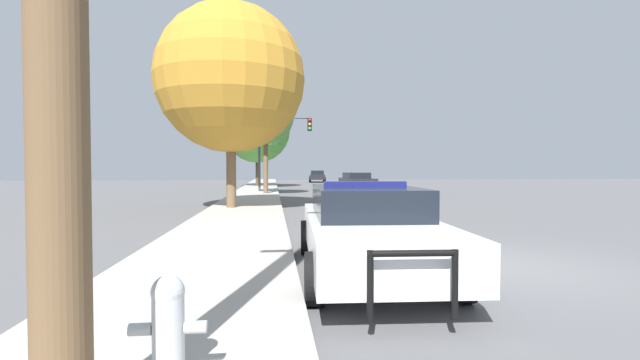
% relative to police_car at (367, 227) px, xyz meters
% --- Properties ---
extents(ground_plane, '(110.00, 110.00, 0.00)m').
position_rel_police_car_xyz_m(ground_plane, '(2.43, 0.16, -0.76)').
color(ground_plane, '#565659').
extents(sidewalk_left, '(3.00, 110.00, 0.13)m').
position_rel_police_car_xyz_m(sidewalk_left, '(-2.67, 0.16, -0.70)').
color(sidewalk_left, '#A3A099').
rests_on(sidewalk_left, ground_plane).
extents(police_car, '(2.34, 5.43, 1.51)m').
position_rel_police_car_xyz_m(police_car, '(0.00, 0.00, 0.00)').
color(police_car, white).
rests_on(police_car, ground_plane).
extents(fire_hydrant, '(0.58, 0.25, 0.79)m').
position_rel_police_car_xyz_m(fire_hydrant, '(-2.36, -3.60, -0.21)').
color(fire_hydrant, '#B7BCC1').
rests_on(fire_hydrant, sidewalk_left).
extents(traffic_light, '(3.75, 0.35, 5.27)m').
position_rel_police_car_xyz_m(traffic_light, '(-1.02, 23.11, 3.09)').
color(traffic_light, '#424247').
rests_on(traffic_light, sidewalk_left).
extents(car_background_distant, '(2.23, 4.44, 1.43)m').
position_rel_police_car_xyz_m(car_background_distant, '(3.83, 44.77, -0.00)').
color(car_background_distant, black).
rests_on(car_background_distant, ground_plane).
extents(car_background_oncoming, '(2.17, 4.18, 1.42)m').
position_rel_police_car_xyz_m(car_background_oncoming, '(4.29, 22.34, 0.01)').
color(car_background_oncoming, black).
rests_on(car_background_oncoming, ground_plane).
extents(tree_sidewalk_near, '(6.03, 6.03, 8.26)m').
position_rel_police_car_xyz_m(tree_sidewalk_near, '(-3.24, 10.78, 4.61)').
color(tree_sidewalk_near, brown).
rests_on(tree_sidewalk_near, sidewalk_left).
extents(tree_sidewalk_mid, '(3.63, 3.63, 6.76)m').
position_rel_police_car_xyz_m(tree_sidewalk_mid, '(-2.00, 20.51, 4.29)').
color(tree_sidewalk_mid, brown).
rests_on(tree_sidewalk_mid, sidewalk_left).
extents(tree_sidewalk_far, '(5.89, 5.89, 7.97)m').
position_rel_police_car_xyz_m(tree_sidewalk_far, '(-2.94, 31.86, 4.39)').
color(tree_sidewalk_far, '#4C3823').
rests_on(tree_sidewalk_far, sidewalk_left).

